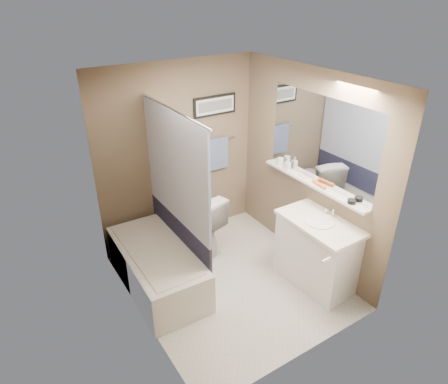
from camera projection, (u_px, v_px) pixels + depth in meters
ground at (231, 282)px, 4.79m from camera, size 2.50×2.50×0.00m
ceiling at (233, 81)px, 3.68m from camera, size 2.20×2.50×0.04m
wall_back at (179, 156)px, 5.15m from camera, size 2.20×0.04×2.40m
wall_front at (313, 252)px, 3.31m from camera, size 2.20×0.04×2.40m
wall_left at (135, 222)px, 3.72m from camera, size 0.04×2.50×2.40m
wall_right at (307, 171)px, 4.75m from camera, size 0.04×2.50×2.40m
tile_surround at (118, 218)px, 4.18m from camera, size 0.02×1.55×2.00m
curtain_rod at (172, 109)px, 4.02m from camera, size 0.02×1.55×0.02m
curtain_upper at (176, 168)px, 4.32m from camera, size 0.03×1.45×1.28m
curtain_lower at (179, 232)px, 4.70m from camera, size 0.03×1.45×0.36m
mirror at (321, 141)px, 4.44m from camera, size 0.02×1.60×1.00m
shelf at (312, 184)px, 4.66m from camera, size 0.12×1.60×0.03m
towel_bar at (216, 141)px, 5.35m from camera, size 0.60×0.02×0.02m
towel at (217, 154)px, 5.42m from camera, size 0.34×0.05×0.44m
art_frame at (215, 105)px, 5.14m from camera, size 0.62×0.02×0.26m
art_mat at (215, 106)px, 5.13m from camera, size 0.56×0.00×0.20m
art_image at (215, 106)px, 5.13m from camera, size 0.50×0.00×0.13m
door at (356, 251)px, 3.66m from camera, size 0.80×0.02×2.00m
door_handle at (326, 260)px, 3.54m from camera, size 0.10×0.02×0.02m
bathtub at (157, 268)px, 4.62m from camera, size 0.74×1.52×0.50m
tub_rim at (156, 250)px, 4.51m from camera, size 0.56×1.36×0.02m
toilet at (195, 222)px, 5.20m from camera, size 0.66×0.90×0.83m
vanity at (317, 253)px, 4.62m from camera, size 0.56×0.93×0.80m
countertop at (320, 223)px, 4.42m from camera, size 0.54×0.96×0.04m
sink_basin at (320, 221)px, 4.40m from camera, size 0.34×0.34×0.01m
faucet_spout at (333, 213)px, 4.48m from camera, size 0.02×0.02×0.10m
faucet_knob at (326, 211)px, 4.56m from camera, size 0.05×0.05×0.05m
candle_bowl_near at (352, 201)px, 4.21m from camera, size 0.09×0.09×0.04m
hair_brush_front at (319, 184)px, 4.56m from camera, size 0.06×0.22×0.04m
pink_comb at (302, 177)px, 4.78m from camera, size 0.03×0.16×0.01m
glass_jar at (280, 162)px, 5.07m from camera, size 0.08×0.08×0.10m
soap_bottle at (288, 164)px, 4.96m from camera, size 0.07×0.07×0.14m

